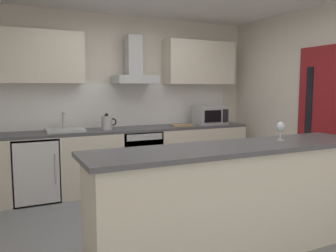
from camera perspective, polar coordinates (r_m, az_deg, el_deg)
The scene contains 16 objects.
ground at distance 3.89m, azimuth 2.29°, elevation -16.41°, with size 5.31×4.91×0.02m, color gray.
wall_back at distance 5.46m, azimuth -7.57°, elevation 4.24°, with size 5.31×0.12×2.60m, color silver.
wall_right at distance 5.02m, azimuth 25.39°, elevation 3.51°, with size 0.12×4.91×2.60m, color silver.
backsplash_tile at distance 5.39m, azimuth -7.32°, elevation 3.48°, with size 3.66×0.02×0.66m, color white.
counter_back at distance 5.20m, azimuth -6.14°, elevation -5.28°, with size 3.79×0.60×0.90m.
counter_island at distance 3.18m, azimuth 11.23°, elevation -11.94°, with size 2.73×0.64×1.00m.
upper_cabinets at distance 5.25m, azimuth -6.88°, elevation 10.83°, with size 3.74×0.32×0.70m.
side_door at distance 5.00m, azimuth 24.49°, elevation 0.40°, with size 0.08×0.85×2.05m.
oven at distance 5.21m, azimuth -5.03°, elevation -5.15°, with size 0.60×0.62×0.80m.
refrigerator at distance 4.91m, azimuth -21.27°, elevation -6.68°, with size 0.58×0.60×0.85m.
microwave at distance 5.65m, azimuth 7.01°, elevation 1.78°, with size 0.50×0.38×0.30m.
sink at distance 4.88m, azimuth -16.82°, elevation -0.59°, with size 0.50×0.40×0.26m.
kettle at distance 4.95m, azimuth -10.17°, elevation 0.57°, with size 0.29×0.15×0.24m.
range_hood at distance 5.23m, azimuth -5.67°, elevation 9.52°, with size 0.62×0.45×0.72m.
wine_glass at distance 3.45m, azimuth 18.26°, elevation -0.22°, with size 0.08×0.08×0.18m.
chopping_board at distance 5.42m, azimuth 2.40°, elevation 0.15°, with size 0.34×0.22×0.02m, color tan.
Camera 1 is at (-1.67, -3.17, 1.49)m, focal length 36.54 mm.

